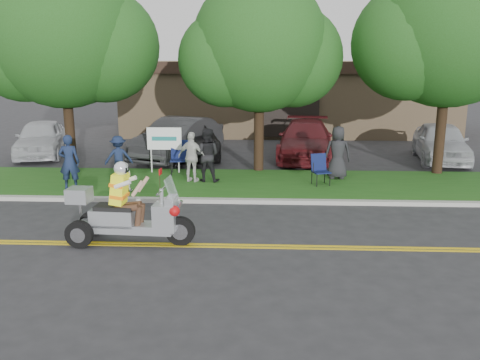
{
  "coord_description": "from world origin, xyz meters",
  "views": [
    {
      "loc": [
        0.69,
        -11.37,
        4.17
      ],
      "look_at": [
        0.05,
        2.0,
        0.95
      ],
      "focal_mm": 38.0,
      "sensor_mm": 36.0,
      "label": 1
    }
  ],
  "objects_px": {
    "parked_car_left": "(178,139)",
    "parked_car_mid": "(190,140)",
    "parked_car_far_left": "(41,138)",
    "parked_car_right": "(306,140)",
    "trike_scooter": "(125,215)",
    "spectator_adult_left": "(69,162)",
    "lawn_chair_b": "(320,167)",
    "parked_car_far_right": "(441,142)",
    "spectator_adult_mid": "(207,155)",
    "lawn_chair_a": "(179,155)",
    "spectator_adult_right": "(192,157)"
  },
  "relations": [
    {
      "from": "spectator_adult_right",
      "to": "parked_car_far_left",
      "type": "distance_m",
      "value": 8.74
    },
    {
      "from": "spectator_adult_left",
      "to": "parked_car_far_right",
      "type": "distance_m",
      "value": 14.6
    },
    {
      "from": "spectator_adult_mid",
      "to": "spectator_adult_right",
      "type": "xyz_separation_m",
      "value": [
        -0.48,
        -0.08,
        -0.06
      ]
    },
    {
      "from": "lawn_chair_b",
      "to": "parked_car_far_left",
      "type": "distance_m",
      "value": 12.57
    },
    {
      "from": "spectator_adult_mid",
      "to": "parked_car_far_right",
      "type": "xyz_separation_m",
      "value": [
        9.23,
        4.43,
        -0.21
      ]
    },
    {
      "from": "spectator_adult_right",
      "to": "parked_car_far_right",
      "type": "height_order",
      "value": "spectator_adult_right"
    },
    {
      "from": "parked_car_far_left",
      "to": "parked_car_far_right",
      "type": "relative_size",
      "value": 0.98
    },
    {
      "from": "lawn_chair_b",
      "to": "parked_car_right",
      "type": "xyz_separation_m",
      "value": [
        -0.08,
        5.0,
        0.12
      ]
    },
    {
      "from": "parked_car_left",
      "to": "parked_car_mid",
      "type": "xyz_separation_m",
      "value": [
        0.43,
        0.36,
        -0.12
      ]
    },
    {
      "from": "parked_car_far_left",
      "to": "parked_car_right",
      "type": "distance_m",
      "value": 11.46
    },
    {
      "from": "spectator_adult_mid",
      "to": "parked_car_mid",
      "type": "bearing_deg",
      "value": -68.07
    },
    {
      "from": "spectator_adult_mid",
      "to": "parked_car_left",
      "type": "distance_m",
      "value": 4.74
    },
    {
      "from": "trike_scooter",
      "to": "parked_car_far_left",
      "type": "distance_m",
      "value": 12.33
    },
    {
      "from": "spectator_adult_left",
      "to": "spectator_adult_right",
      "type": "relative_size",
      "value": 1.04
    },
    {
      "from": "parked_car_mid",
      "to": "spectator_adult_mid",
      "type": "bearing_deg",
      "value": -84.0
    },
    {
      "from": "parked_car_far_left",
      "to": "parked_car_left",
      "type": "relative_size",
      "value": 0.88
    },
    {
      "from": "lawn_chair_b",
      "to": "parked_car_left",
      "type": "distance_m",
      "value": 7.18
    },
    {
      "from": "spectator_adult_mid",
      "to": "spectator_adult_right",
      "type": "bearing_deg",
      "value": 16.45
    },
    {
      "from": "trike_scooter",
      "to": "spectator_adult_left",
      "type": "relative_size",
      "value": 1.68
    },
    {
      "from": "lawn_chair_b",
      "to": "spectator_adult_left",
      "type": "distance_m",
      "value": 8.06
    },
    {
      "from": "lawn_chair_a",
      "to": "parked_car_far_right",
      "type": "height_order",
      "value": "parked_car_far_right"
    },
    {
      "from": "parked_car_left",
      "to": "parked_car_far_right",
      "type": "distance_m",
      "value": 10.93
    },
    {
      "from": "lawn_chair_b",
      "to": "parked_car_far_right",
      "type": "height_order",
      "value": "parked_car_far_right"
    },
    {
      "from": "parked_car_mid",
      "to": "spectator_adult_left",
      "type": "bearing_deg",
      "value": -124.93
    },
    {
      "from": "parked_car_right",
      "to": "parked_car_far_right",
      "type": "xyz_separation_m",
      "value": [
        5.54,
        -0.34,
        0.01
      ]
    },
    {
      "from": "spectator_adult_mid",
      "to": "parked_car_far_right",
      "type": "relative_size",
      "value": 0.38
    },
    {
      "from": "lawn_chair_b",
      "to": "parked_car_right",
      "type": "bearing_deg",
      "value": 73.19
    },
    {
      "from": "trike_scooter",
      "to": "parked_car_far_right",
      "type": "relative_size",
      "value": 0.63
    },
    {
      "from": "parked_car_far_left",
      "to": "lawn_chair_a",
      "type": "bearing_deg",
      "value": -43.15
    },
    {
      "from": "spectator_adult_left",
      "to": "spectator_adult_right",
      "type": "xyz_separation_m",
      "value": [
        3.74,
        1.18,
        -0.03
      ]
    },
    {
      "from": "spectator_adult_right",
      "to": "parked_car_right",
      "type": "xyz_separation_m",
      "value": [
        4.17,
        4.84,
        -0.16
      ]
    },
    {
      "from": "lawn_chair_b",
      "to": "spectator_adult_left",
      "type": "bearing_deg",
      "value": 169.64
    },
    {
      "from": "lawn_chair_a",
      "to": "parked_car_far_left",
      "type": "height_order",
      "value": "parked_car_far_left"
    },
    {
      "from": "spectator_adult_mid",
      "to": "lawn_chair_a",
      "type": "bearing_deg",
      "value": -39.01
    },
    {
      "from": "lawn_chair_b",
      "to": "parked_car_mid",
      "type": "xyz_separation_m",
      "value": [
        -5.04,
        5.01,
        0.07
      ]
    },
    {
      "from": "lawn_chair_b",
      "to": "parked_car_far_left",
      "type": "bearing_deg",
      "value": 138.95
    },
    {
      "from": "lawn_chair_b",
      "to": "spectator_adult_mid",
      "type": "distance_m",
      "value": 3.79
    },
    {
      "from": "trike_scooter",
      "to": "spectator_adult_left",
      "type": "xyz_separation_m",
      "value": [
        -2.98,
        4.45,
        0.31
      ]
    },
    {
      "from": "spectator_adult_right",
      "to": "parked_car_left",
      "type": "xyz_separation_m",
      "value": [
        -1.22,
        4.5,
        -0.09
      ]
    },
    {
      "from": "spectator_adult_right",
      "to": "parked_car_right",
      "type": "relative_size",
      "value": 0.31
    },
    {
      "from": "lawn_chair_a",
      "to": "lawn_chair_b",
      "type": "distance_m",
      "value": 5.08
    },
    {
      "from": "spectator_adult_right",
      "to": "parked_car_far_left",
      "type": "relative_size",
      "value": 0.37
    },
    {
      "from": "lawn_chair_a",
      "to": "parked_car_right",
      "type": "relative_size",
      "value": 0.22
    },
    {
      "from": "spectator_adult_left",
      "to": "parked_car_far_right",
      "type": "xyz_separation_m",
      "value": [
        13.45,
        5.69,
        -0.18
      ]
    },
    {
      "from": "lawn_chair_b",
      "to": "parked_car_far_right",
      "type": "relative_size",
      "value": 0.21
    },
    {
      "from": "parked_car_left",
      "to": "lawn_chair_a",
      "type": "bearing_deg",
      "value": -59.21
    },
    {
      "from": "trike_scooter",
      "to": "parked_car_right",
      "type": "height_order",
      "value": "trike_scooter"
    },
    {
      "from": "lawn_chair_a",
      "to": "parked_car_left",
      "type": "distance_m",
      "value": 3.31
    },
    {
      "from": "lawn_chair_b",
      "to": "parked_car_mid",
      "type": "bearing_deg",
      "value": 117.44
    },
    {
      "from": "parked_car_left",
      "to": "parked_car_mid",
      "type": "height_order",
      "value": "parked_car_left"
    }
  ]
}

